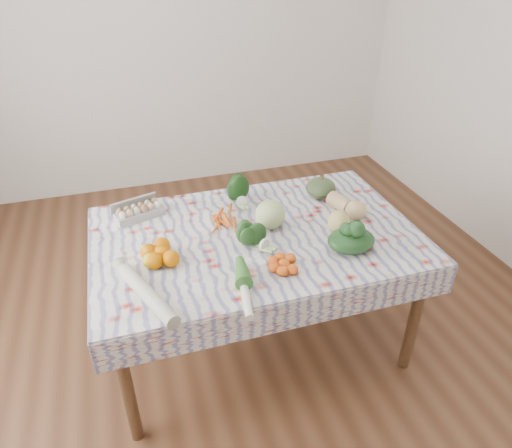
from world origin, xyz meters
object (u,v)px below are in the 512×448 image
at_px(dining_table, 256,247).
at_px(butternut_squash, 347,204).
at_px(grapefruit, 339,221).
at_px(cabbage, 270,215).
at_px(kabocha_squash, 321,188).
at_px(egg_carton, 140,212).

relative_size(dining_table, butternut_squash, 6.58).
height_order(butternut_squash, grapefruit, grapefruit).
bearing_deg(cabbage, grapefruit, -23.04).
bearing_deg(grapefruit, butternut_squash, 50.43).
distance_m(dining_table, kabocha_squash, 0.57).
bearing_deg(kabocha_squash, egg_carton, 176.34).
xyz_separation_m(dining_table, butternut_squash, (0.54, 0.05, 0.14)).
bearing_deg(butternut_squash, egg_carton, 147.53).
xyz_separation_m(dining_table, egg_carton, (-0.56, 0.33, 0.12)).
xyz_separation_m(dining_table, cabbage, (0.09, 0.04, 0.16)).
distance_m(butternut_squash, grapefruit, 0.20).
xyz_separation_m(egg_carton, butternut_squash, (1.10, -0.29, 0.02)).
height_order(egg_carton, kabocha_squash, kabocha_squash).
height_order(cabbage, butternut_squash, cabbage).
distance_m(egg_carton, butternut_squash, 1.14).
distance_m(egg_carton, grapefruit, 1.07).
xyz_separation_m(egg_carton, cabbage, (0.65, -0.30, 0.04)).
bearing_deg(butternut_squash, grapefruit, -147.40).
distance_m(egg_carton, kabocha_squash, 1.04).
distance_m(egg_carton, cabbage, 0.71).
bearing_deg(egg_carton, dining_table, -48.64).
relative_size(cabbage, butternut_squash, 0.65).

